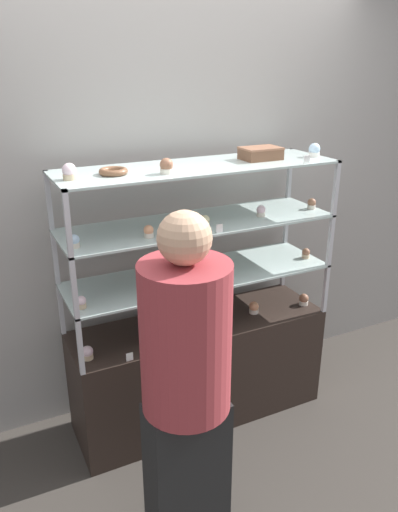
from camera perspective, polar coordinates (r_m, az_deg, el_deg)
The scene contains 29 objects.
ground_plane at distance 3.30m, azimuth 0.00°, elevation -17.34°, with size 20.00×20.00×0.00m, color #38332D.
back_wall at distance 3.02m, azimuth -3.16°, elevation 6.63°, with size 8.00×0.05×2.60m.
display_base at distance 3.11m, azimuth 0.00°, elevation -12.71°, with size 1.50×0.46×0.64m.
display_riser_lower at distance 2.82m, azimuth 0.00°, elevation -2.37°, with size 1.50×0.46×0.31m.
display_riser_middle at distance 2.71m, azimuth 0.00°, elevation 3.58°, with size 1.50×0.46×0.31m.
display_riser_upper at distance 2.63m, azimuth 0.00°, elevation 9.95°, with size 1.50×0.46×0.31m.
layer_cake_centerpiece at distance 2.79m, azimuth -2.02°, elevation -0.75°, with size 0.16×0.16×0.13m.
sheet_cake_frosted at distance 2.81m, azimuth 7.04°, elevation 11.58°, with size 0.21×0.15×0.07m.
cupcake_0 at distance 2.65m, azimuth -12.63°, elevation -10.75°, with size 0.06×0.06×0.07m.
cupcake_1 at distance 2.74m, azimuth -5.89°, elevation -9.15°, with size 0.06×0.06×0.07m.
cupcake_2 at distance 2.86m, azimuth 0.62°, elevation -7.69°, with size 0.06×0.06×0.07m.
cupcake_3 at distance 3.05m, azimuth 6.29°, elevation -5.89°, with size 0.06×0.06×0.07m.
cupcake_4 at distance 3.19m, azimuth 11.88°, elevation -4.90°, with size 0.06×0.06×0.07m.
price_tag_0 at distance 2.61m, azimuth -7.93°, elevation -11.35°, with size 0.04×0.00×0.04m.
cupcake_5 at distance 2.49m, azimuth -13.31°, elevation -5.16°, with size 0.05×0.05×0.06m.
cupcake_6 at distance 3.09m, azimuth 12.12°, elevation 0.30°, with size 0.05×0.05×0.06m.
price_tag_1 at distance 2.66m, azimuth 3.37°, elevation -2.94°, with size 0.04×0.00×0.04m.
cupcake_7 at distance 2.39m, azimuth -14.06°, elevation 1.64°, with size 0.05×0.05×0.06m.
cupcake_8 at distance 2.46m, azimuth -5.78°, elevation 2.80°, with size 0.05×0.05×0.06m.
cupcake_9 at distance 2.61m, azimuth 0.70°, elevation 3.99°, with size 0.05×0.05×0.06m.
cupcake_10 at distance 2.81m, azimuth 7.10°, elevation 5.12°, with size 0.05×0.05×0.06m.
cupcake_11 at distance 3.01m, azimuth 12.75°, elevation 5.84°, with size 0.05×0.05×0.06m.
price_tag_2 at distance 2.52m, azimuth 2.36°, elevation 3.17°, with size 0.04×0.00×0.04m.
cupcake_12 at distance 2.36m, azimuth -14.61°, elevation 9.28°, with size 0.06×0.06×0.08m.
cupcake_13 at distance 2.42m, azimuth -3.74°, elevation 10.18°, with size 0.06×0.06×0.08m.
cupcake_14 at distance 2.94m, azimuth 13.04°, elevation 11.68°, with size 0.06×0.06×0.08m.
price_tag_3 at distance 2.73m, azimuth 12.22°, elevation 10.74°, with size 0.04×0.00×0.04m.
donut_glazed at distance 2.44m, azimuth -9.77°, elevation 9.52°, with size 0.14×0.14×0.03m.
customer_figure at distance 2.11m, azimuth -1.48°, elevation -14.27°, with size 0.37×0.37×1.57m.
Camera 1 is at (-1.14, -2.31, 2.06)m, focal length 35.00 mm.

